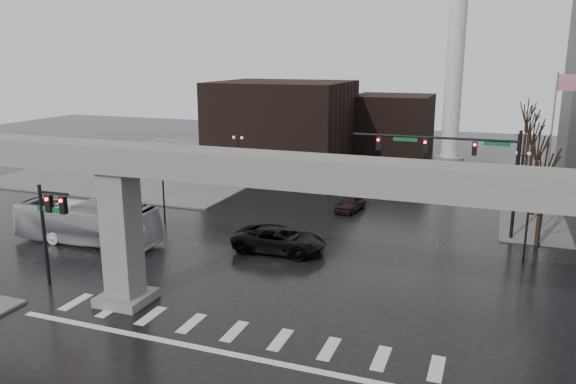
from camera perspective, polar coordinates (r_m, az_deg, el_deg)
name	(u,v)px	position (r m, az deg, el deg)	size (l,w,h in m)	color
ground	(243,322)	(29.11, -4.56, -13.07)	(160.00, 160.00, 0.00)	black
sidewalk_nw	(175,163)	(71.33, -11.37, 2.91)	(28.00, 36.00, 0.15)	slate
elevated_guideway	(265,192)	(26.23, -2.34, -0.01)	(48.00, 2.60, 8.70)	gray
building_far_left	(282,122)	(70.61, -0.58, 7.12)	(16.00, 14.00, 10.00)	black
building_far_mid	(392,125)	(77.16, 10.55, 6.70)	(10.00, 10.00, 8.00)	black
smokestack	(456,53)	(69.67, 16.66, 13.35)	(3.60, 3.60, 30.00)	silver
signal_mast_arm	(462,158)	(42.95, 17.28, 3.34)	(12.12, 0.43, 8.00)	black
signal_left_pole	(50,218)	(34.71, -23.02, -2.48)	(2.30, 0.30, 6.00)	black
flagpole_assembly	(556,133)	(46.01, 25.56, 5.42)	(2.06, 0.12, 12.00)	silver
lamp_right_0	(528,211)	(38.77, 23.23, -1.80)	(1.22, 0.32, 5.11)	black
lamp_right_1	(522,170)	(52.42, 22.65, 2.06)	(1.22, 0.32, 5.11)	black
lamp_right_2	(518,146)	(66.23, 22.30, 4.32)	(1.22, 0.32, 5.11)	black
lamp_left_0	(163,179)	(45.89, -12.61, 1.26)	(1.22, 0.32, 5.11)	black
lamp_left_1	(238,152)	(57.89, -5.09, 4.08)	(1.22, 0.32, 5.11)	black
lamp_left_2	(286,134)	(70.63, -0.19, 5.87)	(1.22, 0.32, 5.11)	black
tree_right_0	(541,208)	(42.89, 24.31, -1.45)	(1.09, 1.58, 7.50)	black
tree_right_1	(535,183)	(50.66, 23.81, 0.85)	(1.09, 1.61, 7.67)	black
tree_right_2	(531,165)	(58.49, 23.44, 2.54)	(1.10, 1.63, 7.85)	black
tree_right_3	(527,151)	(66.36, 23.16, 3.83)	(1.11, 1.66, 8.02)	black
tree_right_4	(525,141)	(74.26, 22.93, 4.84)	(1.12, 1.69, 8.19)	black
pickup_truck	(279,240)	(38.34, -0.89, -4.87)	(2.94, 6.37, 1.77)	black
city_bus	(87,222)	(42.53, -19.75, -2.93)	(2.54, 10.84, 3.02)	silver
far_car	(350,203)	(48.80, 6.36, -1.09)	(1.66, 4.14, 1.41)	black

